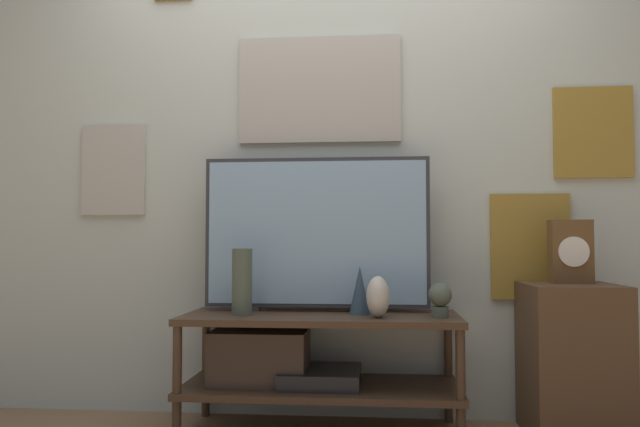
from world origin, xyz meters
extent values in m
cube|color=beige|center=(0.00, 0.60, 1.35)|extent=(6.40, 0.06, 2.70)
cube|color=#B2ADA3|center=(-0.03, 0.56, 1.65)|extent=(0.82, 0.02, 0.54)
cube|color=#B2BCC6|center=(-0.03, 0.55, 1.65)|extent=(0.79, 0.01, 0.51)
cube|color=olive|center=(1.00, 0.56, 0.85)|extent=(0.38, 0.02, 0.51)
cube|color=white|center=(1.00, 0.55, 0.85)|extent=(0.34, 0.01, 0.48)
cube|color=olive|center=(1.31, 0.56, 1.40)|extent=(0.37, 0.02, 0.45)
cube|color=beige|center=(1.31, 0.55, 1.40)|extent=(0.34, 0.01, 0.41)
cube|color=#B7B2A8|center=(-1.11, 0.56, 1.24)|extent=(0.34, 0.02, 0.47)
cube|color=slate|center=(-1.11, 0.55, 1.24)|extent=(0.30, 0.01, 0.43)
cube|color=#422D1E|center=(0.00, 0.30, 0.52)|extent=(1.26, 0.51, 0.03)
cube|color=#422D1E|center=(0.00, 0.30, 0.20)|extent=(1.26, 0.51, 0.03)
cylinder|color=#422D1E|center=(-0.60, 0.07, 0.27)|extent=(0.04, 0.04, 0.54)
cylinder|color=#422D1E|center=(0.60, 0.07, 0.27)|extent=(0.04, 0.04, 0.54)
cylinder|color=#422D1E|center=(-0.60, 0.52, 0.27)|extent=(0.04, 0.04, 0.54)
cylinder|color=#422D1E|center=(0.60, 0.52, 0.27)|extent=(0.04, 0.04, 0.54)
cube|color=black|center=(0.00, 0.30, 0.25)|extent=(0.36, 0.36, 0.07)
cube|color=#47382D|center=(-0.28, 0.30, 0.34)|extent=(0.44, 0.28, 0.24)
cylinder|color=#333338|center=(-0.33, 0.41, 0.55)|extent=(0.05, 0.05, 0.02)
cylinder|color=#333338|center=(0.26, 0.41, 0.55)|extent=(0.05, 0.05, 0.02)
cube|color=#333338|center=(-0.03, 0.41, 0.91)|extent=(1.08, 0.04, 0.72)
cube|color=#8CB2D1|center=(-0.03, 0.40, 0.91)|extent=(1.04, 0.01, 0.68)
cone|color=#2D4251|center=(0.18, 0.31, 0.65)|extent=(0.10, 0.10, 0.22)
ellipsoid|color=beige|center=(0.26, 0.19, 0.63)|extent=(0.10, 0.13, 0.18)
cylinder|color=#4C5647|center=(-0.35, 0.23, 0.69)|extent=(0.09, 0.09, 0.30)
cylinder|color=#4C5647|center=(0.53, 0.22, 0.56)|extent=(0.07, 0.07, 0.05)
sphere|color=#4C5647|center=(0.53, 0.22, 0.64)|extent=(0.10, 0.10, 0.10)
cube|color=#513823|center=(1.12, 0.32, 0.34)|extent=(0.40, 0.46, 0.68)
cube|color=brown|center=(1.14, 0.37, 0.82)|extent=(0.18, 0.10, 0.29)
cylinder|color=white|center=(1.14, 0.31, 0.82)|extent=(0.14, 0.01, 0.14)
camera|label=1|loc=(0.26, -2.57, 0.86)|focal=35.00mm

